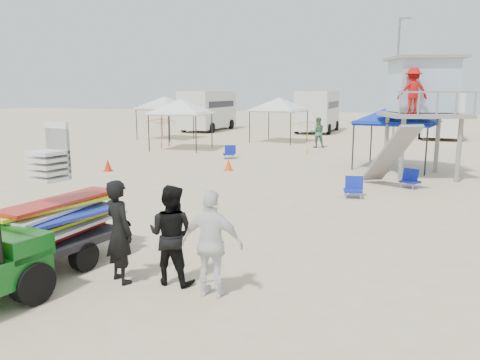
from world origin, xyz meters
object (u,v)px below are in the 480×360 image
(man_left, at_px, (119,232))
(canopy_blue, at_px, (398,107))
(lifeguard_tower, at_px, (422,90))
(surf_trailer, at_px, (58,215))

(man_left, height_order, canopy_blue, canopy_blue)
(lifeguard_tower, bearing_deg, man_left, -111.40)
(surf_trailer, bearing_deg, man_left, -11.20)
(man_left, distance_m, lifeguard_tower, 13.64)
(man_left, relative_size, canopy_blue, 0.50)
(man_left, height_order, lifeguard_tower, lifeguard_tower)
(man_left, xyz_separation_m, canopy_blue, (4.06, 14.45, 1.71))
(man_left, bearing_deg, surf_trailer, 17.10)
(surf_trailer, xyz_separation_m, lifeguard_tower, (6.42, 12.21, 2.31))
(lifeguard_tower, bearing_deg, canopy_blue, 113.45)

